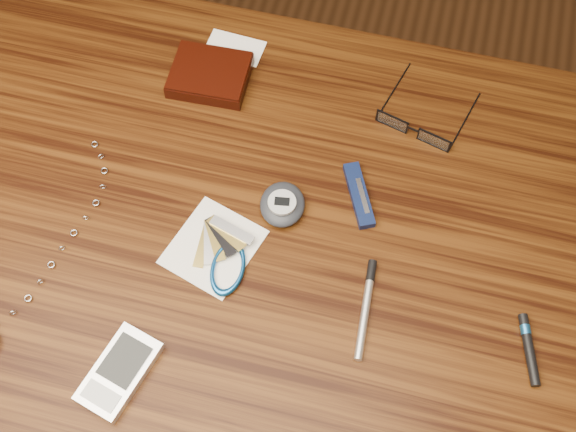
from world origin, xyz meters
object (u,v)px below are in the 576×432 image
at_px(desk, 247,262).
at_px(notepad_keys, 221,255).
at_px(pedometer, 282,204).
at_px(pocket_knife, 359,195).
at_px(silver_pen, 367,301).
at_px(pda_phone, 119,372).
at_px(wallet_and_card, 210,74).
at_px(eyeglasses, 415,128).

relative_size(desk, notepad_keys, 7.69).
height_order(pedometer, pocket_knife, pedometer).
relative_size(pocket_knife, silver_pen, 0.73).
relative_size(pda_phone, pocket_knife, 1.22).
bearing_deg(pocket_knife, notepad_keys, -139.84).
height_order(pda_phone, silver_pen, pda_phone).
height_order(wallet_and_card, pedometer, pedometer).
bearing_deg(pda_phone, silver_pen, 31.08).
bearing_deg(notepad_keys, wallet_and_card, 109.78).
xyz_separation_m(eyeglasses, notepad_keys, (-0.20, -0.24, -0.01)).
distance_m(wallet_and_card, eyeglasses, 0.29).
xyz_separation_m(wallet_and_card, silver_pen, (0.27, -0.27, -0.01)).
bearing_deg(silver_pen, pda_phone, -148.92).
distance_m(pda_phone, pocket_knife, 0.36).
xyz_separation_m(pda_phone, silver_pen, (0.25, 0.15, -0.00)).
distance_m(eyeglasses, notepad_keys, 0.31).
relative_size(eyeglasses, pda_phone, 1.21).
distance_m(wallet_and_card, pocket_knife, 0.27).
bearing_deg(pedometer, desk, -134.90).
height_order(desk, pda_phone, pda_phone).
height_order(eyeglasses, notepad_keys, eyeglasses).
bearing_deg(pda_phone, desk, 68.13).
relative_size(wallet_and_card, eyeglasses, 1.00).
height_order(pda_phone, notepad_keys, pda_phone).
xyz_separation_m(eyeglasses, pedometer, (-0.14, -0.16, 0.00)).
xyz_separation_m(desk, silver_pen, (0.17, -0.06, 0.11)).
height_order(notepad_keys, silver_pen, notepad_keys).
distance_m(wallet_and_card, pda_phone, 0.42).
bearing_deg(silver_pen, notepad_keys, 175.47).
xyz_separation_m(eyeglasses, silver_pen, (-0.01, -0.25, -0.01)).
bearing_deg(silver_pen, eyeglasses, 87.01).
distance_m(wallet_and_card, notepad_keys, 0.27).
distance_m(pda_phone, pedometer, 0.28).
height_order(desk, notepad_keys, notepad_keys).
bearing_deg(pda_phone, notepad_keys, 67.52).
bearing_deg(pda_phone, pedometer, 63.52).
bearing_deg(pedometer, notepad_keys, -123.72).
bearing_deg(eyeglasses, notepad_keys, -129.49).
bearing_deg(wallet_and_card, pda_phone, -86.86).
bearing_deg(wallet_and_card, desk, -63.39).
bearing_deg(desk, pocket_knife, 31.60).
relative_size(wallet_and_card, silver_pen, 1.08).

